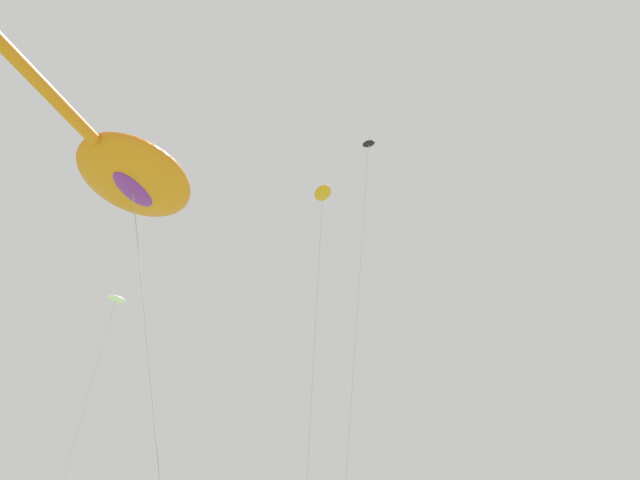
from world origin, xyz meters
name	(u,v)px	position (x,y,z in m)	size (l,w,h in m)	color
big_show_kite	(129,172)	(-1.52, 14.46, 13.96)	(9.26, 7.31, 14.48)	orange
small_kite_box_yellow	(367,164)	(11.51, 19.32, 23.29)	(4.59, 2.49, 24.99)	black
small_kite_diamond_red	(322,201)	(4.62, 13.40, 14.81)	(0.81, 2.34, 15.21)	orange
small_kite_triangle_green	(115,302)	(3.59, 30.92, 18.08)	(2.78, 1.81, 18.48)	white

